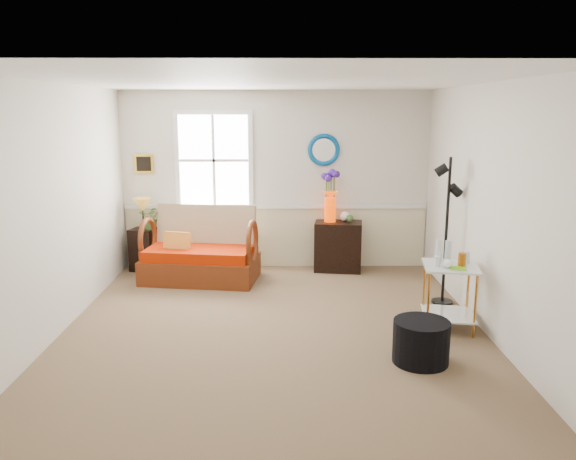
{
  "coord_description": "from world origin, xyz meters",
  "views": [
    {
      "loc": [
        0.11,
        -5.73,
        2.32
      ],
      "look_at": [
        0.16,
        0.55,
        0.97
      ],
      "focal_mm": 35.0,
      "sensor_mm": 36.0,
      "label": 1
    }
  ],
  "objects_px": {
    "loveseat": "(200,245)",
    "lamp_stand": "(145,249)",
    "cabinet": "(338,246)",
    "side_table": "(449,297)",
    "floor_lamp": "(446,232)",
    "ottoman": "(421,342)"
  },
  "relations": [
    {
      "from": "lamp_stand",
      "to": "floor_lamp",
      "type": "height_order",
      "value": "floor_lamp"
    },
    {
      "from": "side_table",
      "to": "lamp_stand",
      "type": "bearing_deg",
      "value": 148.77
    },
    {
      "from": "lamp_stand",
      "to": "floor_lamp",
      "type": "relative_size",
      "value": 0.35
    },
    {
      "from": "lamp_stand",
      "to": "loveseat",
      "type": "bearing_deg",
      "value": -30.14
    },
    {
      "from": "cabinet",
      "to": "side_table",
      "type": "xyz_separation_m",
      "value": [
        0.97,
        -2.27,
        -0.01
      ]
    },
    {
      "from": "loveseat",
      "to": "side_table",
      "type": "distance_m",
      "value": 3.43
    },
    {
      "from": "lamp_stand",
      "to": "side_table",
      "type": "bearing_deg",
      "value": -31.23
    },
    {
      "from": "loveseat",
      "to": "ottoman",
      "type": "relative_size",
      "value": 2.92
    },
    {
      "from": "lamp_stand",
      "to": "floor_lamp",
      "type": "bearing_deg",
      "value": -20.58
    },
    {
      "from": "loveseat",
      "to": "side_table",
      "type": "height_order",
      "value": "loveseat"
    },
    {
      "from": "ottoman",
      "to": "lamp_stand",
      "type": "bearing_deg",
      "value": 136.65
    },
    {
      "from": "cabinet",
      "to": "side_table",
      "type": "distance_m",
      "value": 2.47
    },
    {
      "from": "loveseat",
      "to": "lamp_stand",
      "type": "xyz_separation_m",
      "value": [
        -0.89,
        0.52,
        -0.19
      ]
    },
    {
      "from": "lamp_stand",
      "to": "side_table",
      "type": "distance_m",
      "value": 4.46
    },
    {
      "from": "lamp_stand",
      "to": "ottoman",
      "type": "relative_size",
      "value": 1.18
    },
    {
      "from": "lamp_stand",
      "to": "ottoman",
      "type": "height_order",
      "value": "lamp_stand"
    },
    {
      "from": "side_table",
      "to": "loveseat",
      "type": "bearing_deg",
      "value": 148.44
    },
    {
      "from": "floor_lamp",
      "to": "ottoman",
      "type": "relative_size",
      "value": 3.4
    },
    {
      "from": "lamp_stand",
      "to": "floor_lamp",
      "type": "xyz_separation_m",
      "value": [
        3.99,
        -1.5,
        0.58
      ]
    },
    {
      "from": "loveseat",
      "to": "lamp_stand",
      "type": "height_order",
      "value": "loveseat"
    },
    {
      "from": "loveseat",
      "to": "cabinet",
      "type": "height_order",
      "value": "loveseat"
    },
    {
      "from": "lamp_stand",
      "to": "cabinet",
      "type": "bearing_deg",
      "value": -0.81
    }
  ]
}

